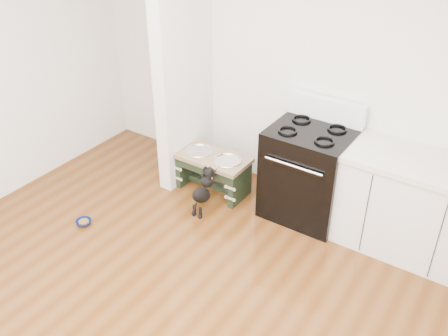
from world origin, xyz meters
TOP-DOWN VIEW (x-y plane):
  - room_shell at (0.00, 0.00)m, footprint 5.00×5.00m
  - partition_wall at (-1.18, 2.10)m, footprint 0.15×0.80m
  - oven_range at (0.25, 2.16)m, footprint 0.76×0.69m
  - cabinet_run at (1.23, 2.18)m, footprint 1.24×0.64m
  - dog_feeder at (-0.74, 1.97)m, footprint 0.76×0.41m
  - puppy at (-0.60, 1.61)m, footprint 0.13×0.39m
  - floor_bowl at (-1.44, 0.78)m, footprint 0.19×0.19m

SIDE VIEW (x-z plane):
  - floor_bowl at x=-1.44m, z-range 0.00..0.05m
  - puppy at x=-0.60m, z-range 0.02..0.49m
  - dog_feeder at x=-0.74m, z-range 0.08..0.52m
  - cabinet_run at x=1.23m, z-range 0.00..0.91m
  - oven_range at x=0.25m, z-range -0.09..1.05m
  - partition_wall at x=-1.18m, z-range 0.00..2.70m
  - room_shell at x=0.00m, z-range -0.88..4.12m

